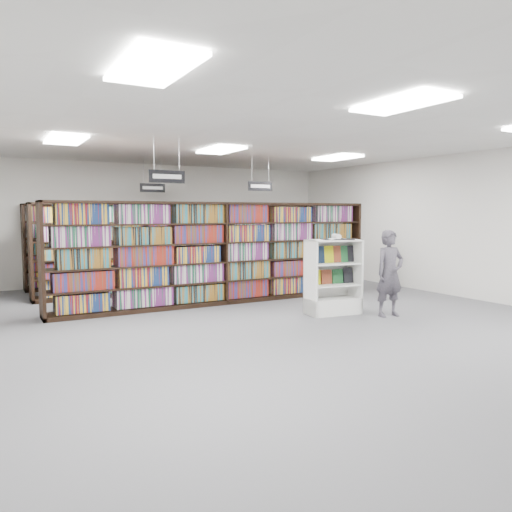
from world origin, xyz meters
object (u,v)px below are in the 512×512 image
endcap_display (332,288)px  open_book (337,238)px  bookshelf_row_near (221,253)px  shopper (390,273)px

endcap_display → open_book: open_book is taller
bookshelf_row_near → shopper: (2.10, -2.71, -0.26)m
open_book → bookshelf_row_near: bearing=142.9°
open_book → shopper: bearing=-18.3°
bookshelf_row_near → endcap_display: (1.33, -2.02, -0.57)m
bookshelf_row_near → shopper: size_ratio=4.44×
bookshelf_row_near → endcap_display: bookshelf_row_near is taller
bookshelf_row_near → open_book: 2.54m
endcap_display → shopper: (0.76, -0.70, 0.31)m
open_book → shopper: (0.75, -0.60, -0.64)m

